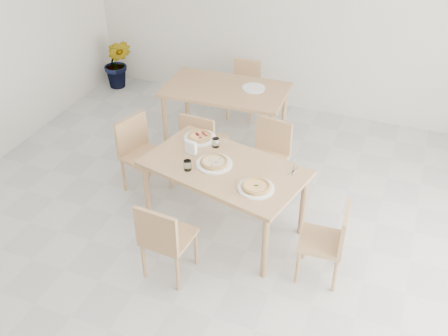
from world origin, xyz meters
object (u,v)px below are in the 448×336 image
(main_table, at_px, (224,173))
(pizza_margherita, at_px, (256,186))
(chair_west, at_px, (140,150))
(chair_east, at_px, (331,238))
(plate_pepperoni, at_px, (200,138))
(plate_empty, at_px, (254,88))
(chair_back_n, at_px, (245,85))
(plate_margherita, at_px, (256,188))
(plate_mushroom, at_px, (214,164))
(second_table, at_px, (226,94))
(tumbler_b, at_px, (216,143))
(pizza_mushroom, at_px, (214,162))
(chair_back_s, at_px, (201,140))
(tumbler_a, at_px, (187,165))
(chair_south, at_px, (164,237))
(napkin_holder, at_px, (191,148))
(chair_north, at_px, (269,152))
(pizza_pepperoni, at_px, (200,136))
(potted_plant, at_px, (118,63))

(main_table, distance_m, pizza_margherita, 0.47)
(chair_west, bearing_deg, chair_east, -86.26)
(plate_pepperoni, distance_m, plate_empty, 1.31)
(chair_back_n, xyz_separation_m, plate_empty, (0.34, -0.66, 0.31))
(plate_margherita, xyz_separation_m, plate_pepperoni, (-0.81, 0.61, 0.00))
(plate_mushroom, distance_m, second_table, 1.66)
(plate_pepperoni, height_order, tumbler_b, tumbler_b)
(plate_pepperoni, distance_m, pizza_margherita, 1.02)
(pizza_mushroom, distance_m, tumbler_b, 0.32)
(plate_mushroom, bearing_deg, chair_back_s, 121.85)
(pizza_mushroom, bearing_deg, plate_pepperoni, 129.74)
(chair_east, xyz_separation_m, tumbler_a, (-1.42, 0.12, 0.34))
(plate_mushroom, bearing_deg, chair_back_n, 102.51)
(chair_south, height_order, chair_back_n, chair_south)
(plate_mushroom, relative_size, chair_back_s, 0.42)
(chair_south, height_order, napkin_holder, napkin_holder)
(plate_margherita, height_order, plate_mushroom, same)
(chair_east, bearing_deg, chair_back_n, -150.10)
(chair_back_n, bearing_deg, chair_east, -58.34)
(chair_north, distance_m, pizza_mushroom, 0.92)
(tumbler_a, relative_size, plate_empty, 0.35)
(chair_back_s, bearing_deg, chair_east, 149.97)
(tumbler_b, relative_size, second_table, 0.06)
(plate_mushroom, distance_m, pizza_pepperoni, 0.50)
(chair_south, relative_size, tumbler_a, 8.40)
(tumbler_a, relative_size, second_table, 0.06)
(napkin_holder, distance_m, chair_back_s, 0.77)
(plate_margherita, distance_m, pizza_pepperoni, 1.02)
(pizza_margherita, relative_size, chair_back_s, 0.33)
(main_table, bearing_deg, pizza_pepperoni, 150.92)
(chair_north, bearing_deg, tumbler_b, -121.04)
(plate_margherita, bearing_deg, plate_pepperoni, 143.27)
(plate_margherita, height_order, tumbler_a, tumbler_a)
(plate_pepperoni, distance_m, chair_back_s, 0.49)
(chair_west, height_order, napkin_holder, napkin_holder)
(napkin_holder, height_order, second_table, napkin_holder)
(chair_south, relative_size, chair_back_n, 1.07)
(chair_back_n, bearing_deg, tumbler_b, -80.34)
(potted_plant, bearing_deg, plate_empty, -17.86)
(chair_south, xyz_separation_m, plate_mushroom, (0.14, 0.83, 0.28))
(plate_pepperoni, relative_size, chair_back_s, 0.40)
(plate_pepperoni, xyz_separation_m, pizza_pepperoni, (-0.00, -0.00, 0.02))
(chair_east, height_order, plate_empty, chair_east)
(pizza_pepperoni, height_order, chair_back_n, pizza_pepperoni)
(napkin_holder, bearing_deg, chair_east, -3.33)
(chair_back_s, distance_m, chair_back_n, 1.59)
(second_table, distance_m, chair_back_s, 0.84)
(plate_empty, bearing_deg, chair_back_n, 117.46)
(pizza_margherita, relative_size, pizza_pepperoni, 0.85)
(plate_mushroom, relative_size, plate_empty, 1.26)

